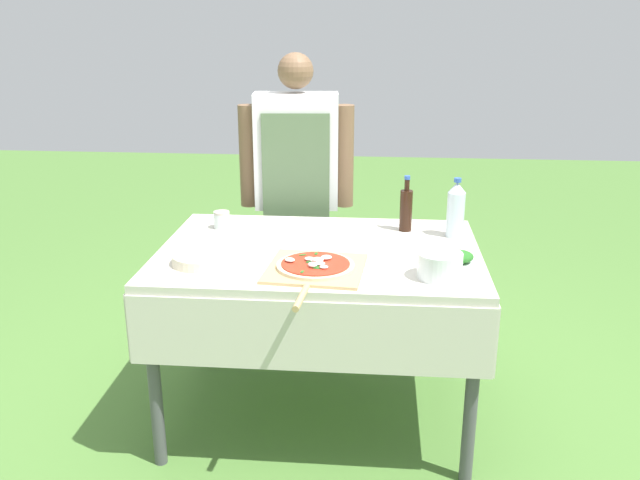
{
  "coord_description": "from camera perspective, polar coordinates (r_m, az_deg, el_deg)",
  "views": [
    {
      "loc": [
        0.24,
        -2.71,
        1.75
      ],
      "look_at": [
        0.0,
        0.0,
        0.85
      ],
      "focal_mm": 38.0,
      "sensor_mm": 36.0,
      "label": 1
    }
  ],
  "objects": [
    {
      "name": "oil_bottle",
      "position": [
        3.12,
        7.26,
        2.6
      ],
      "size": [
        0.06,
        0.06,
        0.26
      ],
      "color": "black",
      "rests_on": "prep_table"
    },
    {
      "name": "prep_table",
      "position": [
        2.91,
        -0.06,
        -2.5
      ],
      "size": [
        1.37,
        0.97,
        0.81
      ],
      "color": "beige",
      "rests_on": "ground"
    },
    {
      "name": "sauce_jar",
      "position": [
        3.18,
        -8.27,
        1.61
      ],
      "size": [
        0.07,
        0.07,
        0.08
      ],
      "color": "silver",
      "rests_on": "prep_table"
    },
    {
      "name": "person_cook",
      "position": [
        3.55,
        -1.97,
        5.06
      ],
      "size": [
        0.59,
        0.22,
        1.58
      ],
      "rotation": [
        0.0,
        0.0,
        3.22
      ],
      "color": "#333D56",
      "rests_on": "ground"
    },
    {
      "name": "plate_stack",
      "position": [
        2.75,
        -9.97,
        -1.56
      ],
      "size": [
        0.24,
        0.24,
        0.04
      ],
      "color": "beige",
      "rests_on": "prep_table"
    },
    {
      "name": "water_bottle",
      "position": [
        3.06,
        11.36,
        2.56
      ],
      "size": [
        0.08,
        0.08,
        0.27
      ],
      "color": "silver",
      "rests_on": "prep_table"
    },
    {
      "name": "ground_plane",
      "position": [
        3.23,
        -0.05,
        -14.38
      ],
      "size": [
        12.0,
        12.0,
        0.0
      ],
      "primitive_type": "plane",
      "color": "#517F38"
    },
    {
      "name": "pizza_on_peel",
      "position": [
        2.63,
        -0.42,
        -2.33
      ],
      "size": [
        0.4,
        0.59,
        0.05
      ],
      "rotation": [
        0.0,
        0.0,
        -0.08
      ],
      "color": "tan",
      "rests_on": "prep_table"
    },
    {
      "name": "herb_container",
      "position": [
        2.75,
        11.52,
        -1.45
      ],
      "size": [
        0.18,
        0.16,
        0.05
      ],
      "rotation": [
        0.0,
        0.0,
        0.25
      ],
      "color": "silver",
      "rests_on": "prep_table"
    },
    {
      "name": "mixing_tub",
      "position": [
        2.59,
        10.06,
        -2.12
      ],
      "size": [
        0.17,
        0.17,
        0.1
      ],
      "primitive_type": "cylinder",
      "color": "silver",
      "rests_on": "prep_table"
    }
  ]
}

